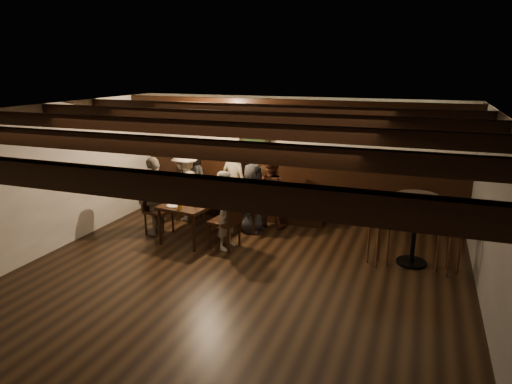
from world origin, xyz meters
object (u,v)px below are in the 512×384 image
at_px(person_left_near, 186,185).
at_px(dining_table, 205,200).
at_px(bar_stool_left, 379,239).
at_px(person_right_near, 253,198).
at_px(person_right_far, 227,210).
at_px(high_top_table, 415,219).
at_px(chair_right_near, 251,217).
at_px(person_bench_right, 271,192).
at_px(person_left_far, 155,196).
at_px(person_bench_left, 193,180).
at_px(person_bench_centre, 234,183).
at_px(chair_left_near, 188,206).
at_px(bar_stool_right, 449,246).
at_px(chair_right_far, 226,231).
at_px(chair_left_far, 158,219).

bearing_deg(person_left_near, dining_table, 59.04).
relative_size(person_left_near, bar_stool_left, 1.24).
height_order(person_right_near, person_right_far, person_right_far).
relative_size(person_right_near, high_top_table, 1.15).
bearing_deg(chair_right_near, person_right_far, -178.03).
relative_size(person_bench_right, person_right_near, 1.04).
relative_size(chair_right_near, person_left_far, 0.63).
relative_size(person_bench_left, person_right_near, 1.08).
relative_size(person_bench_centre, bar_stool_left, 1.26).
bearing_deg(chair_left_near, person_left_near, -90.00).
relative_size(person_bench_left, person_left_near, 0.99).
distance_m(chair_left_near, bar_stool_left, 3.88).
bearing_deg(person_bench_right, bar_stool_right, 168.61).
bearing_deg(bar_stool_right, person_bench_centre, 168.91).
xyz_separation_m(chair_right_near, chair_right_far, (-0.12, -0.89, 0.02)).
distance_m(person_left_near, bar_stool_left, 3.92).
height_order(chair_right_near, bar_stool_right, bar_stool_right).
bearing_deg(person_bench_left, person_left_far, 96.34).
height_order(dining_table, person_bench_centre, person_bench_centre).
bearing_deg(person_bench_right, person_bench_centre, -9.46).
distance_m(chair_left_far, high_top_table, 4.42).
height_order(person_bench_centre, bar_stool_right, person_bench_centre).
bearing_deg(person_left_near, bar_stool_left, 84.43).
xyz_separation_m(person_left_near, person_left_far, (-0.12, -0.89, 0.02)).
height_order(person_left_near, high_top_table, person_left_near).
xyz_separation_m(chair_left_near, person_left_near, (-0.03, 0.00, 0.41)).
xyz_separation_m(chair_left_far, bar_stool_right, (4.89, 0.06, 0.14)).
distance_m(chair_right_far, person_bench_centre, 1.71).
bearing_deg(person_bench_centre, bar_stool_right, 169.03).
xyz_separation_m(chair_left_near, chair_right_near, (1.43, -0.19, -0.01)).
height_order(person_bench_centre, person_right_near, person_bench_centre).
xyz_separation_m(chair_left_far, person_bench_right, (1.78, 1.13, 0.38)).
bearing_deg(person_right_near, high_top_table, -92.19).
relative_size(chair_right_near, bar_stool_left, 0.80).
distance_m(person_right_near, bar_stool_right, 3.39).
bearing_deg(chair_left_far, person_left_near, -178.06).
distance_m(person_bench_right, bar_stool_left, 2.40).
xyz_separation_m(chair_right_far, person_left_near, (-1.34, 1.08, 0.40)).
bearing_deg(bar_stool_left, bar_stool_right, 0.72).
bearing_deg(bar_stool_left, person_bench_right, 149.98).
bearing_deg(person_left_far, person_bench_left, -173.66).
distance_m(person_bench_left, bar_stool_right, 5.07).
bearing_deg(chair_right_far, person_bench_right, -7.57).
bearing_deg(chair_right_near, person_left_near, 90.00).
bearing_deg(bar_stool_left, chair_right_far, -177.53).
bearing_deg(person_bench_left, person_right_far, 140.71).
bearing_deg(person_bench_centre, person_left_near, 38.66).
relative_size(chair_left_far, person_right_near, 0.72).
distance_m(high_top_table, bar_stool_right, 0.61).
distance_m(person_bench_centre, high_top_table, 3.68).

